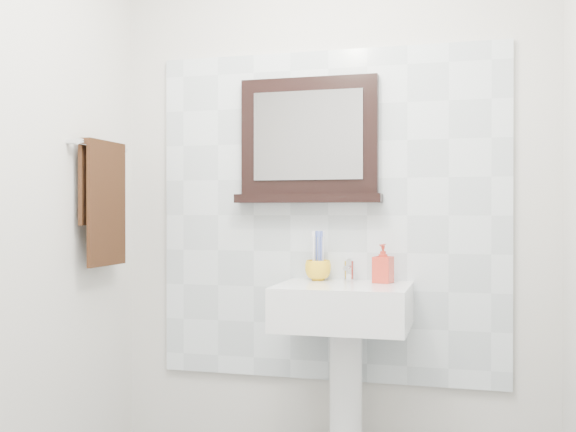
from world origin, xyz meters
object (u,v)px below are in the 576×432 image
object	(u,v)px
soap_dispenser	(383,263)
pedestal_sink	(344,328)
toothbrush_cup	(318,270)
hand_towel	(104,193)
framed_mirror	(309,143)

from	to	relation	value
soap_dispenser	pedestal_sink	bearing A→B (deg)	-133.28
pedestal_sink	soap_dispenser	bearing A→B (deg)	33.89
pedestal_sink	soap_dispenser	size ratio (longest dim) A/B	5.72
toothbrush_cup	soap_dispenser	world-z (taller)	soap_dispenser
soap_dispenser	hand_towel	size ratio (longest dim) A/B	0.31
pedestal_sink	hand_towel	bearing A→B (deg)	-172.53
framed_mirror	toothbrush_cup	bearing A→B (deg)	-44.42
hand_towel	pedestal_sink	bearing A→B (deg)	7.47
pedestal_sink	toothbrush_cup	world-z (taller)	pedestal_sink
pedestal_sink	framed_mirror	size ratio (longest dim) A/B	1.43
pedestal_sink	framed_mirror	distance (m)	0.85
framed_mirror	hand_towel	xyz separation A→B (m)	(-0.85, -0.32, -0.23)
framed_mirror	pedestal_sink	bearing A→B (deg)	-43.64
toothbrush_cup	soap_dispenser	distance (m)	0.30
pedestal_sink	hand_towel	distance (m)	1.20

